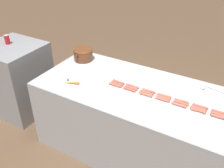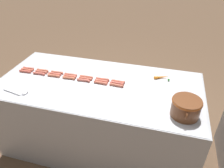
{
  "view_description": "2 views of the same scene",
  "coord_description": "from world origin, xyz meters",
  "views": [
    {
      "loc": [
        -2.14,
        -0.96,
        2.4
      ],
      "look_at": [
        -0.14,
        0.2,
        0.95
      ],
      "focal_mm": 41.09,
      "sensor_mm": 36.0,
      "label": 1
    },
    {
      "loc": [
        1.8,
        0.64,
        2.15
      ],
      "look_at": [
        0.11,
        0.18,
        0.99
      ],
      "focal_mm": 34.59,
      "sensor_mm": 36.0,
      "label": 2
    }
  ],
  "objects": [
    {
      "name": "ground_plane",
      "position": [
        0.0,
        0.0,
        0.0
      ],
      "size": [
        20.0,
        20.0,
        0.0
      ],
      "primitive_type": "plane",
      "color": "brown"
    },
    {
      "name": "hot_dog_3",
      "position": [
        -0.07,
        -0.35,
        0.91
      ],
      "size": [
        0.03,
        0.15,
        0.03
      ],
      "color": "#C36450",
      "rests_on": "griddle_counter"
    },
    {
      "name": "hot_dog_9",
      "position": [
        -0.04,
        -0.53,
        0.91
      ],
      "size": [
        0.03,
        0.15,
        0.03
      ],
      "color": "#C9604F",
      "rests_on": "griddle_counter"
    },
    {
      "name": "hot_dog_17",
      "position": [
        -0.0,
        -0.34,
        0.91
      ],
      "size": [
        0.04,
        0.15,
        0.03
      ],
      "color": "#C16648",
      "rests_on": "griddle_counter"
    },
    {
      "name": "griddle_counter",
      "position": [
        0.0,
        0.0,
        0.45
      ],
      "size": [
        1.04,
        2.16,
        0.89
      ],
      "color": "#ADAFB5",
      "rests_on": "ground_plane"
    },
    {
      "name": "hot_dog_18",
      "position": [
        0.0,
        -0.17,
        0.91
      ],
      "size": [
        0.03,
        0.15,
        0.03
      ],
      "color": "#C25F4F",
      "rests_on": "griddle_counter"
    },
    {
      "name": "hot_dog_12",
      "position": [
        -0.04,
        0.02,
        0.91
      ],
      "size": [
        0.03,
        0.15,
        0.03
      ],
      "color": "#C8634F",
      "rests_on": "griddle_counter"
    },
    {
      "name": "hot_dog_20",
      "position": [
        -0.0,
        0.2,
        0.91
      ],
      "size": [
        0.04,
        0.15,
        0.03
      ],
      "color": "#BF624A",
      "rests_on": "griddle_counter"
    },
    {
      "name": "hot_dog_19",
      "position": [
        0.0,
        0.03,
        0.91
      ],
      "size": [
        0.04,
        0.15,
        0.03
      ],
      "color": "#CA624B",
      "rests_on": "griddle_counter"
    },
    {
      "name": "hot_dog_16",
      "position": [
        -0.0,
        -0.52,
        0.91
      ],
      "size": [
        0.04,
        0.15,
        0.03
      ],
      "color": "#C8684C",
      "rests_on": "griddle_counter"
    },
    {
      "name": "serving_spoon",
      "position": [
        0.37,
        -0.69,
        0.9
      ],
      "size": [
        0.09,
        0.27,
        0.02
      ],
      "color": "#B7B7BC",
      "rests_on": "griddle_counter"
    },
    {
      "name": "hot_dog_5",
      "position": [
        -0.07,
        0.03,
        0.91
      ],
      "size": [
        0.03,
        0.15,
        0.03
      ],
      "color": "#C65B47",
      "rests_on": "griddle_counter"
    },
    {
      "name": "bean_pot",
      "position": [
        0.28,
        0.87,
        0.98
      ],
      "size": [
        0.31,
        0.25,
        0.16
      ],
      "color": "brown",
      "rests_on": "griddle_counter"
    },
    {
      "name": "hot_dog_10",
      "position": [
        -0.04,
        -0.34,
        0.91
      ],
      "size": [
        0.03,
        0.15,
        0.03
      ],
      "color": "#C9624B",
      "rests_on": "griddle_counter"
    },
    {
      "name": "hot_dog_4",
      "position": [
        -0.07,
        -0.16,
        0.91
      ],
      "size": [
        0.03,
        0.15,
        0.03
      ],
      "color": "#C9654D",
      "rests_on": "griddle_counter"
    },
    {
      "name": "hot_dog_0",
      "position": [
        -0.07,
        -0.88,
        0.91
      ],
      "size": [
        0.04,
        0.15,
        0.03
      ],
      "color": "#BF6150",
      "rests_on": "griddle_counter"
    },
    {
      "name": "hot_dog_13",
      "position": [
        -0.04,
        0.19,
        0.91
      ],
      "size": [
        0.03,
        0.15,
        0.03
      ],
      "color": "#C25D4E",
      "rests_on": "griddle_counter"
    },
    {
      "name": "hot_dog_2",
      "position": [
        -0.08,
        -0.52,
        0.91
      ],
      "size": [
        0.03,
        0.15,
        0.03
      ],
      "color": "#C16750",
      "rests_on": "griddle_counter"
    },
    {
      "name": "hot_dog_15",
      "position": [
        0.0,
        -0.7,
        0.91
      ],
      "size": [
        0.04,
        0.15,
        0.03
      ],
      "color": "#C85D4E",
      "rests_on": "griddle_counter"
    },
    {
      "name": "hot_dog_6",
      "position": [
        -0.07,
        0.2,
        0.91
      ],
      "size": [
        0.03,
        0.15,
        0.03
      ],
      "color": "#C8614B",
      "rests_on": "griddle_counter"
    },
    {
      "name": "carrot",
      "position": [
        -0.28,
        0.64,
        0.91
      ],
      "size": [
        0.1,
        0.17,
        0.03
      ],
      "color": "orange",
      "rests_on": "griddle_counter"
    },
    {
      "name": "hot_dog_8",
      "position": [
        -0.04,
        -0.7,
        0.91
      ],
      "size": [
        0.03,
        0.15,
        0.03
      ],
      "color": "#C16450",
      "rests_on": "griddle_counter"
    },
    {
      "name": "hot_dog_14",
      "position": [
        -0.0,
        -0.88,
        0.91
      ],
      "size": [
        0.03,
        0.15,
        0.03
      ],
      "color": "#C95948",
      "rests_on": "griddle_counter"
    },
    {
      "name": "hot_dog_7",
      "position": [
        -0.04,
        -0.88,
        0.91
      ],
      "size": [
        0.03,
        0.15,
        0.03
      ],
      "color": "#CA624B",
      "rests_on": "griddle_counter"
    },
    {
      "name": "hot_dog_1",
      "position": [
        -0.07,
        -0.7,
        0.91
      ],
      "size": [
        0.04,
        0.15,
        0.03
      ],
      "color": "#BF644A",
      "rests_on": "griddle_counter"
    },
    {
      "name": "hot_dog_11",
      "position": [
        -0.04,
        -0.16,
        0.91
      ],
      "size": [
        0.03,
        0.15,
        0.03
      ],
      "color": "#C3634D",
      "rests_on": "griddle_counter"
    }
  ]
}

